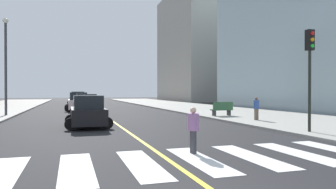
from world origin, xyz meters
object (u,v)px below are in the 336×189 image
(car_white_second, at_px, (78,102))
(car_silver_third, at_px, (77,99))
(car_red_nearest, at_px, (86,106))
(pedestrian_crossing, at_px, (193,128))
(traffic_light_near_corner, at_px, (310,60))
(street_lamp, at_px, (6,58))
(park_bench, at_px, (222,109))
(pedestrian_waiting_east, at_px, (256,107))
(car_black_fourth, at_px, (88,112))

(car_white_second, bearing_deg, car_silver_third, 88.17)
(car_red_nearest, distance_m, pedestrian_crossing, 18.09)
(traffic_light_near_corner, height_order, street_lamp, street_lamp)
(traffic_light_near_corner, bearing_deg, pedestrian_crossing, 20.22)
(car_white_second, distance_m, street_lamp, 9.45)
(car_silver_third, distance_m, traffic_light_near_corner, 39.16)
(car_white_second, relative_size, pedestrian_crossing, 2.89)
(park_bench, relative_size, pedestrian_waiting_east, 1.17)
(car_black_fourth, bearing_deg, car_silver_third, 89.48)
(park_bench, xyz_separation_m, pedestrian_waiting_east, (0.52, -4.07, 0.32))
(car_silver_third, relative_size, car_black_fourth, 1.14)
(pedestrian_crossing, relative_size, pedestrian_waiting_east, 1.00)
(car_red_nearest, bearing_deg, traffic_light_near_corner, -58.09)
(traffic_light_near_corner, bearing_deg, car_white_second, -65.55)
(pedestrian_crossing, bearing_deg, car_black_fourth, -157.66)
(pedestrian_waiting_east, bearing_deg, traffic_light_near_corner, -111.78)
(car_silver_third, distance_m, car_black_fourth, 31.33)
(car_white_second, xyz_separation_m, park_bench, (10.82, -12.26, -0.25))
(pedestrian_crossing, bearing_deg, traffic_light_near_corner, 114.40)
(pedestrian_crossing, height_order, pedestrian_waiting_east, pedestrian_waiting_east)
(car_black_fourth, bearing_deg, street_lamp, 121.25)
(pedestrian_crossing, bearing_deg, park_bench, 153.46)
(car_red_nearest, xyz_separation_m, car_silver_third, (-0.22, 22.50, 0.10))
(car_white_second, bearing_deg, car_red_nearest, -87.22)
(car_silver_third, bearing_deg, pedestrian_waiting_east, -73.34)
(park_bench, height_order, street_lamp, street_lamp)
(traffic_light_near_corner, bearing_deg, pedestrian_waiting_east, -99.86)
(pedestrian_waiting_east, bearing_deg, park_bench, 85.30)
(park_bench, distance_m, pedestrian_crossing, 15.02)
(car_red_nearest, height_order, pedestrian_waiting_east, car_red_nearest)
(car_silver_third, bearing_deg, traffic_light_near_corner, -77.87)
(car_white_second, distance_m, pedestrian_waiting_east, 19.88)
(car_red_nearest, bearing_deg, park_bench, -26.41)
(pedestrian_crossing, bearing_deg, street_lamp, -150.28)
(park_bench, height_order, pedestrian_crossing, pedestrian_crossing)
(car_white_second, relative_size, car_silver_third, 0.95)
(car_silver_third, height_order, street_lamp, street_lamp)
(car_silver_third, distance_m, park_bench, 29.44)
(traffic_light_near_corner, xyz_separation_m, pedestrian_waiting_east, (1.08, 6.23, -2.60))
(pedestrian_crossing, bearing_deg, car_red_nearest, -167.30)
(car_black_fourth, height_order, park_bench, car_black_fourth)
(car_white_second, relative_size, street_lamp, 0.56)
(car_red_nearest, xyz_separation_m, traffic_light_near_corner, (9.79, -15.27, 2.73))
(car_red_nearest, relative_size, traffic_light_near_corner, 0.86)
(pedestrian_waiting_east, height_order, street_lamp, street_lamp)
(park_bench, bearing_deg, street_lamp, 66.94)
(park_bench, bearing_deg, pedestrian_waiting_east, -176.16)
(park_bench, distance_m, street_lamp, 18.21)
(park_bench, bearing_deg, car_silver_third, 17.67)
(traffic_light_near_corner, height_order, park_bench, traffic_light_near_corner)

